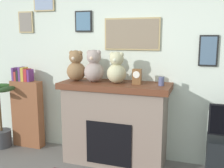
{
  "coord_description": "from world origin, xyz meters",
  "views": [
    {
      "loc": [
        0.79,
        -1.6,
        1.73
      ],
      "look_at": [
        -0.31,
        1.67,
        1.11
      ],
      "focal_mm": 41.83,
      "sensor_mm": 36.0,
      "label": 1
    }
  ],
  "objects_px": {
    "bookshelf": "(27,111)",
    "teddy_bear_tan": "(117,69)",
    "potted_plant": "(1,124)",
    "teddy_bear_brown": "(94,67)",
    "candle_jar": "(161,81)",
    "teddy_bear_cream": "(76,67)",
    "mantel_clock": "(137,77)",
    "fireplace": "(115,123)"
  },
  "relations": [
    {
      "from": "bookshelf",
      "to": "potted_plant",
      "type": "relative_size",
      "value": 1.28
    },
    {
      "from": "fireplace",
      "to": "candle_jar",
      "type": "distance_m",
      "value": 0.87
    },
    {
      "from": "candle_jar",
      "to": "teddy_bear_cream",
      "type": "distance_m",
      "value": 1.19
    },
    {
      "from": "bookshelf",
      "to": "teddy_bear_cream",
      "type": "xyz_separation_m",
      "value": [
        0.92,
        -0.09,
        0.74
      ]
    },
    {
      "from": "potted_plant",
      "to": "teddy_bear_cream",
      "type": "bearing_deg",
      "value": 3.28
    },
    {
      "from": "bookshelf",
      "to": "teddy_bear_brown",
      "type": "bearing_deg",
      "value": -4.43
    },
    {
      "from": "bookshelf",
      "to": "teddy_bear_brown",
      "type": "relative_size",
      "value": 2.92
    },
    {
      "from": "bookshelf",
      "to": "teddy_bear_brown",
      "type": "xyz_separation_m",
      "value": [
        1.19,
        -0.09,
        0.74
      ]
    },
    {
      "from": "teddy_bear_cream",
      "to": "teddy_bear_tan",
      "type": "xyz_separation_m",
      "value": [
        0.59,
        0.0,
        -0.0
      ]
    },
    {
      "from": "bookshelf",
      "to": "teddy_bear_tan",
      "type": "relative_size",
      "value": 3.07
    },
    {
      "from": "candle_jar",
      "to": "mantel_clock",
      "type": "distance_m",
      "value": 0.32
    },
    {
      "from": "mantel_clock",
      "to": "teddy_bear_tan",
      "type": "height_order",
      "value": "teddy_bear_tan"
    },
    {
      "from": "mantel_clock",
      "to": "teddy_bear_tan",
      "type": "distance_m",
      "value": 0.29
    },
    {
      "from": "mantel_clock",
      "to": "bookshelf",
      "type": "bearing_deg",
      "value": 177.03
    },
    {
      "from": "mantel_clock",
      "to": "teddy_bear_cream",
      "type": "bearing_deg",
      "value": 179.96
    },
    {
      "from": "mantel_clock",
      "to": "teddy_bear_cream",
      "type": "xyz_separation_m",
      "value": [
        -0.86,
        0.0,
        0.09
      ]
    },
    {
      "from": "mantel_clock",
      "to": "teddy_bear_tan",
      "type": "relative_size",
      "value": 0.48
    },
    {
      "from": "fireplace",
      "to": "mantel_clock",
      "type": "distance_m",
      "value": 0.72
    },
    {
      "from": "potted_plant",
      "to": "teddy_bear_brown",
      "type": "bearing_deg",
      "value": 2.72
    },
    {
      "from": "potted_plant",
      "to": "teddy_bear_brown",
      "type": "relative_size",
      "value": 2.28
    },
    {
      "from": "potted_plant",
      "to": "teddy_bear_brown",
      "type": "height_order",
      "value": "teddy_bear_brown"
    },
    {
      "from": "potted_plant",
      "to": "teddy_bear_tan",
      "type": "xyz_separation_m",
      "value": [
        1.89,
        0.07,
        0.95
      ]
    },
    {
      "from": "potted_plant",
      "to": "candle_jar",
      "type": "bearing_deg",
      "value": 1.74
    },
    {
      "from": "fireplace",
      "to": "bookshelf",
      "type": "relative_size",
      "value": 1.16
    },
    {
      "from": "fireplace",
      "to": "potted_plant",
      "type": "xyz_separation_m",
      "value": [
        -1.87,
        -0.09,
        -0.2
      ]
    },
    {
      "from": "bookshelf",
      "to": "teddy_bear_tan",
      "type": "distance_m",
      "value": 1.68
    },
    {
      "from": "candle_jar",
      "to": "potted_plant",
      "type": "bearing_deg",
      "value": -178.26
    },
    {
      "from": "mantel_clock",
      "to": "fireplace",
      "type": "bearing_deg",
      "value": 176.42
    },
    {
      "from": "mantel_clock",
      "to": "teddy_bear_brown",
      "type": "distance_m",
      "value": 0.6
    },
    {
      "from": "candle_jar",
      "to": "mantel_clock",
      "type": "bearing_deg",
      "value": -179.79
    },
    {
      "from": "fireplace",
      "to": "mantel_clock",
      "type": "relative_size",
      "value": 7.41
    },
    {
      "from": "bookshelf",
      "to": "teddy_bear_cream",
      "type": "height_order",
      "value": "teddy_bear_cream"
    },
    {
      "from": "fireplace",
      "to": "teddy_bear_brown",
      "type": "xyz_separation_m",
      "value": [
        -0.3,
        -0.02,
        0.75
      ]
    },
    {
      "from": "candle_jar",
      "to": "teddy_bear_brown",
      "type": "bearing_deg",
      "value": -179.97
    },
    {
      "from": "fireplace",
      "to": "teddy_bear_tan",
      "type": "height_order",
      "value": "teddy_bear_tan"
    },
    {
      "from": "potted_plant",
      "to": "mantel_clock",
      "type": "xyz_separation_m",
      "value": [
        2.17,
        0.07,
        0.86
      ]
    },
    {
      "from": "bookshelf",
      "to": "candle_jar",
      "type": "height_order",
      "value": "bookshelf"
    },
    {
      "from": "bookshelf",
      "to": "mantel_clock",
      "type": "bearing_deg",
      "value": -2.97
    },
    {
      "from": "teddy_bear_brown",
      "to": "potted_plant",
      "type": "bearing_deg",
      "value": -177.28
    },
    {
      "from": "teddy_bear_brown",
      "to": "teddy_bear_cream",
      "type": "bearing_deg",
      "value": 180.0
    },
    {
      "from": "fireplace",
      "to": "potted_plant",
      "type": "bearing_deg",
      "value": -177.15
    },
    {
      "from": "potted_plant",
      "to": "candle_jar",
      "type": "relative_size",
      "value": 8.87
    }
  ]
}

